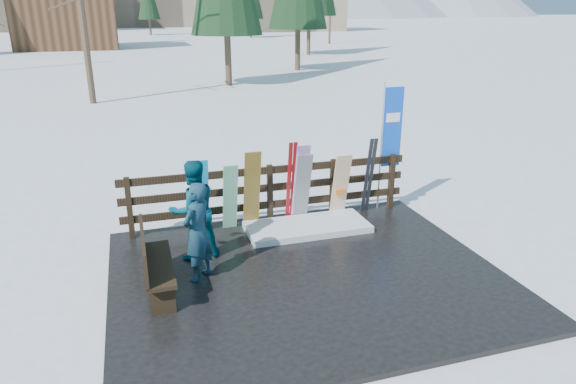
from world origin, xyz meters
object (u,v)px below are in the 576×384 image
object	(u,v)px
bench	(153,261)
snowboard_0	(202,197)
snowboard_3	(300,184)
snowboard_4	(302,188)
person_front	(198,232)
person_back	(194,210)
snowboard_2	(252,190)
snowboard_1	(230,197)
rental_flag	(390,132)
snowboard_5	(340,186)

from	to	relation	value
bench	snowboard_0	bearing A→B (deg)	62.46
snowboard_3	snowboard_4	xyz separation A→B (m)	(0.04, 0.00, -0.09)
snowboard_3	person_front	xyz separation A→B (m)	(-2.17, -1.62, -0.02)
person_back	snowboard_2	bearing A→B (deg)	-155.49
person_front	person_back	distance (m)	0.73
snowboard_4	snowboard_3	bearing A→B (deg)	180.00
snowboard_2	snowboard_1	bearing A→B (deg)	-180.00
snowboard_0	rental_flag	bearing A→B (deg)	4.02
snowboard_2	snowboard_3	world-z (taller)	snowboard_3
snowboard_0	snowboard_2	xyz separation A→B (m)	(0.93, 0.00, 0.04)
snowboard_2	snowboard_5	bearing A→B (deg)	-0.00
snowboard_1	snowboard_3	distance (m)	1.36
snowboard_2	person_front	distance (m)	2.03
snowboard_5	person_front	distance (m)	3.41
snowboard_0	snowboard_1	distance (m)	0.52
snowboard_1	person_front	bearing A→B (deg)	-116.45
snowboard_3	person_front	distance (m)	2.71
snowboard_3	snowboard_5	size ratio (longest dim) A/B	1.21
snowboard_4	person_front	bearing A→B (deg)	-143.59
snowboard_0	snowboard_1	world-z (taller)	snowboard_0
snowboard_0	person_front	bearing A→B (deg)	-100.03
person_back	bench	bearing A→B (deg)	40.98
snowboard_0	person_back	xyz separation A→B (m)	(-0.25, -0.89, 0.12)
snowboard_2	person_back	bearing A→B (deg)	-142.95
snowboard_0	person_front	world-z (taller)	person_front
person_back	snowboard_4	bearing A→B (deg)	-170.12
snowboard_3	snowboard_5	bearing A→B (deg)	0.00
snowboard_0	snowboard_2	world-z (taller)	snowboard_2
snowboard_2	rental_flag	xyz separation A→B (m)	(2.91, 0.27, 0.84)
snowboard_5	rental_flag	xyz separation A→B (m)	(1.14, 0.27, 0.94)
bench	snowboard_3	world-z (taller)	snowboard_3
snowboard_1	snowboard_5	xyz separation A→B (m)	(2.18, 0.00, -0.00)
snowboard_4	snowboard_5	distance (m)	0.79
snowboard_5	rental_flag	distance (m)	1.50
snowboard_1	snowboard_3	size ratio (longest dim) A/B	0.84
bench	rental_flag	bearing A→B (deg)	24.00
snowboard_1	snowboard_3	bearing A→B (deg)	0.00
snowboard_5	person_front	world-z (taller)	person_front
bench	person_back	size ratio (longest dim) A/B	0.89
snowboard_4	person_front	distance (m)	2.74
snowboard_4	person_back	xyz separation A→B (m)	(-2.17, -0.89, 0.14)
snowboard_0	person_front	distance (m)	1.65
rental_flag	snowboard_3	bearing A→B (deg)	-172.19
rental_flag	person_back	bearing A→B (deg)	-164.14
snowboard_3	person_back	distance (m)	2.31
snowboard_0	snowboard_5	size ratio (longest dim) A/B	1.09
bench	rental_flag	distance (m)	5.39
bench	snowboard_4	distance (m)	3.46
bench	person_front	world-z (taller)	person_front
snowboard_5	person_back	xyz separation A→B (m)	(-2.96, -0.89, 0.18)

